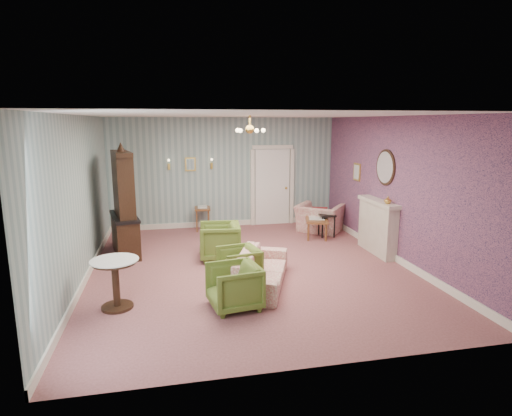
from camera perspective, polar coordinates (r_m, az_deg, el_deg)
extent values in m
plane|color=#995959|center=(8.33, -0.79, -8.03)|extent=(7.00, 7.00, 0.00)
plane|color=white|center=(7.85, -0.84, 12.34)|extent=(7.00, 7.00, 0.00)
plane|color=gray|center=(11.38, -4.23, 4.73)|extent=(6.00, 0.00, 6.00)
plane|color=gray|center=(4.66, 7.55, -5.23)|extent=(6.00, 0.00, 6.00)
plane|color=gray|center=(7.96, -22.52, 0.96)|extent=(0.00, 7.00, 7.00)
plane|color=gray|center=(9.03, 18.23, 2.41)|extent=(0.00, 7.00, 7.00)
plane|color=#C3617D|center=(9.02, 18.15, 2.41)|extent=(0.00, 7.00, 7.00)
imported|color=#586F27|center=(6.52, -2.97, -10.20)|extent=(0.79, 0.82, 0.75)
imported|color=#586F27|center=(7.56, -2.32, -7.37)|extent=(0.73, 0.77, 0.68)
imported|color=#586F27|center=(8.78, -4.90, -4.21)|extent=(0.83, 0.87, 0.83)
imported|color=#AC454A|center=(7.40, 0.70, -7.49)|extent=(1.22, 2.01, 0.76)
imported|color=#AC454A|center=(11.03, 8.51, -0.74)|extent=(1.28, 1.23, 0.94)
imported|color=gold|center=(8.98, 17.27, 1.03)|extent=(0.15, 0.15, 0.15)
cube|color=maroon|center=(10.87, 8.54, -0.88)|extent=(0.41, 0.28, 0.39)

